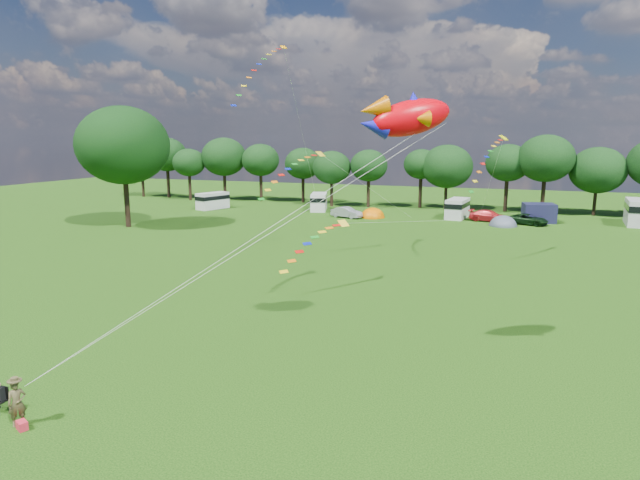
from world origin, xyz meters
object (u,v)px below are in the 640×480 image
(car_c, at_px, (489,216))
(camp_chair, at_px, (0,394))
(big_tree, at_px, (123,145))
(campervan_a, at_px, (213,200))
(fish_kite, at_px, (404,117))
(tent_greyblue, at_px, (503,226))
(campervan_d, at_px, (639,211))
(kite_flyer, at_px, (17,403))
(car_d, at_px, (528,219))
(car_b, at_px, (347,212))
(campervan_b, at_px, (319,201))
(campervan_c, at_px, (457,208))
(tent_orange, at_px, (373,217))

(car_c, xyz_separation_m, camp_chair, (-14.77, -53.27, 0.00))
(big_tree, relative_size, campervan_a, 2.62)
(fish_kite, bearing_deg, tent_greyblue, 54.03)
(campervan_d, distance_m, kite_flyer, 64.00)
(car_d, distance_m, camp_chair, 55.61)
(car_b, xyz_separation_m, tent_greyblue, (18.59, -0.07, -0.65))
(campervan_b, relative_size, campervan_c, 1.00)
(car_b, bearing_deg, campervan_c, -54.38)
(campervan_b, bearing_deg, campervan_c, -109.13)
(car_c, xyz_separation_m, kite_flyer, (-13.34, -53.78, 0.13))
(campervan_b, bearing_deg, camp_chair, 172.16)
(car_c, distance_m, car_d, 4.45)
(big_tree, distance_m, car_c, 42.75)
(campervan_a, relative_size, fish_kite, 1.24)
(car_d, bearing_deg, tent_orange, 110.41)
(campervan_c, relative_size, camp_chair, 4.52)
(car_c, height_order, tent_greyblue, car_c)
(kite_flyer, height_order, fish_kite, fish_kite)
(campervan_a, relative_size, campervan_b, 0.98)
(car_d, bearing_deg, big_tree, 130.69)
(campervan_d, xyz_separation_m, camp_chair, (-30.94, -56.27, -0.89))
(campervan_d, bearing_deg, big_tree, 116.18)
(tent_greyblue, bearing_deg, car_d, 34.29)
(car_b, relative_size, tent_orange, 1.13)
(car_b, height_order, campervan_b, campervan_b)
(car_d, distance_m, tent_greyblue, 3.28)
(campervan_b, height_order, fish_kite, fish_kite)
(camp_chair, bearing_deg, campervan_a, 111.78)
(campervan_d, xyz_separation_m, tent_orange, (-30.09, -4.44, -1.55))
(campervan_d, relative_size, tent_orange, 1.83)
(car_d, height_order, campervan_b, campervan_b)
(campervan_c, distance_m, camp_chair, 55.84)
(fish_kite, bearing_deg, car_c, 56.54)
(campervan_a, xyz_separation_m, campervan_c, (33.29, 2.47, 0.07))
(campervan_d, bearing_deg, kite_flyer, 157.77)
(car_b, xyz_separation_m, fish_kite, (14.80, -41.03, 9.95))
(campervan_b, xyz_separation_m, kite_flyer, (9.22, -56.38, -0.45))
(campervan_d, relative_size, kite_flyer, 3.80)
(campervan_b, relative_size, tent_orange, 1.53)
(campervan_b, xyz_separation_m, tent_greyblue, (24.22, -5.45, -1.24))
(kite_flyer, bearing_deg, car_d, 17.92)
(campervan_d, height_order, kite_flyer, campervan_d)
(car_d, distance_m, campervan_c, 8.59)
(kite_flyer, bearing_deg, campervan_a, 60.71)
(car_d, relative_size, campervan_c, 0.87)
(tent_orange, xyz_separation_m, camp_chair, (-0.85, -51.83, 0.66))
(car_c, bearing_deg, car_b, 111.88)
(big_tree, height_order, campervan_c, big_tree)
(campervan_c, height_order, fish_kite, fish_kite)
(tent_orange, bearing_deg, camp_chair, -90.94)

